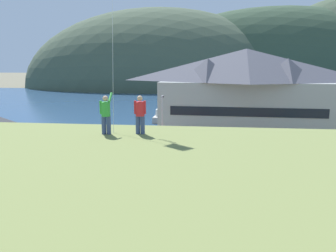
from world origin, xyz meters
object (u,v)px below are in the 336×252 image
Objects in this scene: moored_boat_outer_mooring at (199,120)px; person_companion at (140,113)px; parked_car_back_row_left at (292,162)px; storage_shed_near_lot at (1,144)px; parked_car_front_row_red at (113,176)px; wharf_dock at (179,120)px; moored_boat_wharfside at (161,117)px; harbor_lodge at (245,91)px; parked_car_mid_row_center at (201,179)px; parked_car_mid_row_near at (44,172)px; person_kite_flyer at (106,113)px; parking_light_pole at (162,122)px; parked_car_back_row_right at (121,157)px; parked_car_front_row_end at (186,158)px.

moored_boat_outer_mooring is 4.05× the size of person_companion.
person_companion reaches higher than parked_car_back_row_left.
storage_shed_near_lot reaches higher than parked_car_front_row_red.
wharf_dock is 41.58m from person_companion.
moored_boat_wharfside and moored_boat_outer_mooring have the same top height.
storage_shed_near_lot reaches higher than wharf_dock.
harbor_lodge is 29.38m from storage_shed_near_lot.
parked_car_front_row_red is 1.01× the size of parked_car_mid_row_center.
storage_shed_near_lot is at bearing 140.61° from person_companion.
storage_shed_near_lot is at bearing -123.33° from moored_boat_outer_mooring.
harbor_lodge is at bearing 46.81° from parked_car_mid_row_near.
parked_car_mid_row_center is at bearing 67.49° from person_kite_flyer.
harbor_lodge is 5.57× the size of parked_car_back_row_left.
parking_light_pole is at bearing 73.75° from parked_car_front_row_red.
parked_car_back_row_right is 17.38m from person_kite_flyer.
parked_car_mid_row_near is at bearing -135.56° from parked_car_back_row_right.
parking_light_pole is 3.50× the size of person_kite_flyer.
parked_car_mid_row_near is at bearing -155.24° from parked_car_front_row_end.
harbor_lodge is at bearing 64.26° from parked_car_front_row_end.
wharf_dock is at bearing 130.83° from harbor_lodge.
moored_boat_outer_mooring is at bearing 122.63° from harbor_lodge.
person_companion is at bearing -66.84° from parked_car_front_row_red.
parked_car_mid_row_near is at bearing -166.26° from parked_car_back_row_left.
parking_light_pole is (-9.64, -10.52, -2.39)m from harbor_lodge.
parking_light_pole is (8.70, 9.01, 2.82)m from parked_car_mid_row_near.
parked_car_back_row_right is at bearing 145.61° from parked_car_mid_row_center.
parked_car_back_row_left is at bearing 54.92° from person_companion.
parking_light_pole is at bearing 94.57° from person_companion.
parked_car_front_row_red is (-12.37, -19.88, -5.21)m from harbor_lodge.
harbor_lodge reaches higher than parked_car_back_row_left.
storage_shed_near_lot reaches higher than moored_boat_wharfside.
parked_car_mid_row_near is 0.67× the size of parking_light_pole.
parking_light_pole is at bearing 48.20° from parked_car_back_row_right.
parked_car_back_row_left is 21.77m from parked_car_mid_row_near.
wharf_dock is (-9.52, 11.02, -5.92)m from harbor_lodge.
moored_boat_outer_mooring reaches higher than parked_car_front_row_end.
wharf_dock is 28.22m from parked_car_back_row_left.
parked_car_back_row_right is at bearing -98.16° from wharf_dock.
parked_car_front_row_end is 1.00× the size of parked_car_back_row_right.
moored_boat_outer_mooring reaches higher than parked_car_mid_row_near.
parked_car_back_row_right is 2.29× the size of person_kite_flyer.
parked_car_mid_row_center is (7.47, -31.45, 0.34)m from moored_boat_wharfside.
person_companion is (-10.90, -15.52, 6.67)m from parked_car_back_row_left.
storage_shed_near_lot is 31.95m from moored_boat_outer_mooring.
wharf_dock is 25.76m from parked_car_back_row_right.
moored_boat_wharfside is 3.30× the size of person_kite_flyer.
moored_boat_outer_mooring is 3.79× the size of person_kite_flyer.
wharf_dock is at bearing -10.35° from moored_boat_wharfside.
parked_car_mid_row_near is at bearing -24.45° from storage_shed_near_lot.
wharf_dock is at bearing 89.69° from parking_light_pole.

